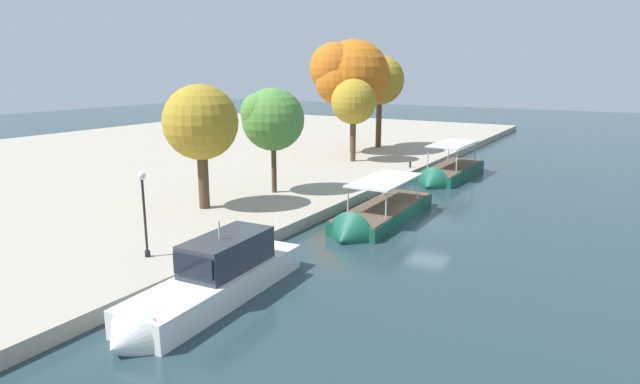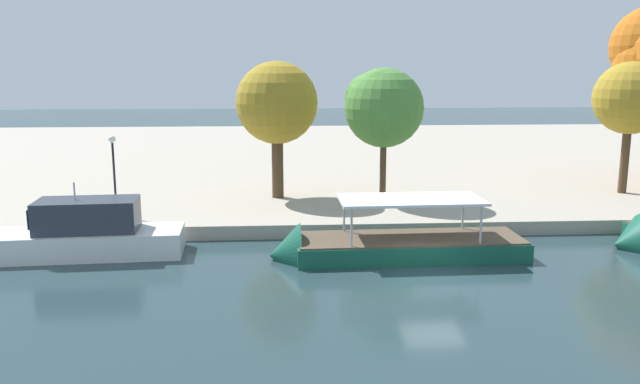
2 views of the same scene
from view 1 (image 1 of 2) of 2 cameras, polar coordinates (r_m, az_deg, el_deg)
The scene contains 12 objects.
ground_plane at distance 35.57m, azimuth 11.51°, elevation -3.34°, with size 220.00×220.00×0.00m, color #23383D.
dock_promenade at distance 56.09m, azimuth -23.10°, elevation 2.20°, with size 120.00×55.00×0.73m, color #A39989.
motor_yacht_0 at distance 23.77m, azimuth -11.59°, elevation -9.65°, with size 11.03×3.28×4.30m.
tour_boat_1 at distance 35.15m, azimuth 6.09°, elevation -2.77°, with size 11.66×3.48×3.96m.
tour_boat_2 at distance 50.35m, azimuth 13.40°, elevation 1.76°, with size 11.60×3.39×4.42m.
mooring_bollard_0 at distance 51.32m, azimuth 9.55°, elevation 2.98°, with size 0.23×0.23×0.68m.
lamp_post at distance 27.40m, azimuth -18.19°, elevation -1.43°, with size 0.39×0.39×4.28m.
tree_0 at distance 53.79m, azimuth 3.56°, elevation 9.64°, with size 4.45×4.45×8.16m.
tree_1 at distance 63.69m, azimuth 6.26°, elevation 11.64°, with size 5.95×5.67×10.66m.
tree_2 at distance 35.81m, azimuth -12.50°, elevation 7.16°, with size 4.89×4.89×8.17m.
tree_3 at distance 58.95m, azimuth 2.90°, elevation 12.26°, with size 8.23×8.02×12.21m.
tree_4 at distance 39.66m, azimuth -5.22°, elevation 7.97°, with size 4.61×4.61×7.78m.
Camera 1 is at (-32.37, -10.99, 9.82)m, focal length 30.14 mm.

